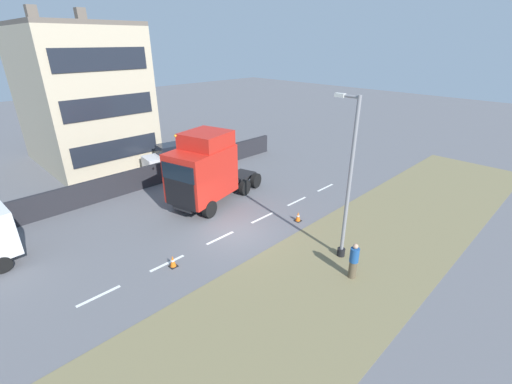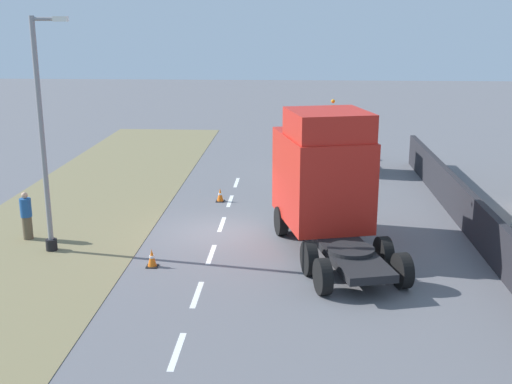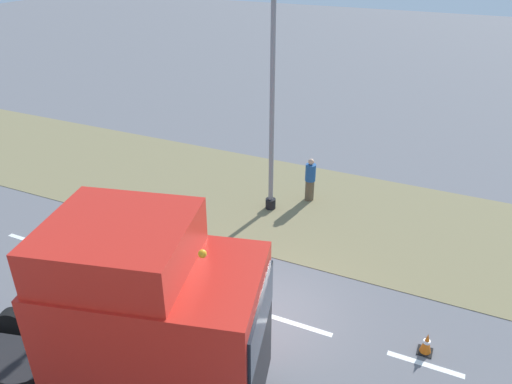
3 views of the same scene
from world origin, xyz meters
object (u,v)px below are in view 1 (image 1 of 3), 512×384
(lamp_post, at_px, (347,190))
(pedestrian, at_px, (354,261))
(traffic_cone_lead, at_px, (298,217))
(lorry_cab, at_px, (205,170))
(traffic_cone_trailing, at_px, (173,261))
(parked_car, at_px, (174,157))

(lamp_post, xyz_separation_m, pedestrian, (-1.31, 1.08, -2.63))
(pedestrian, bearing_deg, traffic_cone_lead, -25.32)
(lorry_cab, distance_m, traffic_cone_trailing, 6.84)
(parked_car, xyz_separation_m, traffic_cone_trailing, (-11.14, 7.17, -0.75))
(traffic_cone_trailing, bearing_deg, lorry_cab, -50.92)
(lorry_cab, relative_size, traffic_cone_trailing, 12.93)
(lorry_cab, xyz_separation_m, traffic_cone_lead, (-5.41, -2.46, -2.06))
(lamp_post, bearing_deg, pedestrian, 140.36)
(pedestrian, xyz_separation_m, traffic_cone_trailing, (6.22, 5.19, -0.56))
(parked_car, height_order, traffic_cone_trailing, parked_car)
(lamp_post, height_order, pedestrian, lamp_post)
(lorry_cab, relative_size, lamp_post, 0.99)
(lorry_cab, xyz_separation_m, parked_car, (7.03, -2.11, -1.31))
(lamp_post, xyz_separation_m, traffic_cone_trailing, (4.91, 6.27, -3.18))
(traffic_cone_lead, relative_size, traffic_cone_trailing, 1.00)
(parked_car, height_order, traffic_cone_lead, parked_car)
(lamp_post, bearing_deg, traffic_cone_trailing, 51.93)
(parked_car, bearing_deg, lorry_cab, 170.44)
(pedestrian, height_order, traffic_cone_trailing, pedestrian)
(pedestrian, relative_size, traffic_cone_lead, 2.95)
(pedestrian, distance_m, traffic_cone_lead, 5.47)
(pedestrian, distance_m, traffic_cone_trailing, 8.12)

